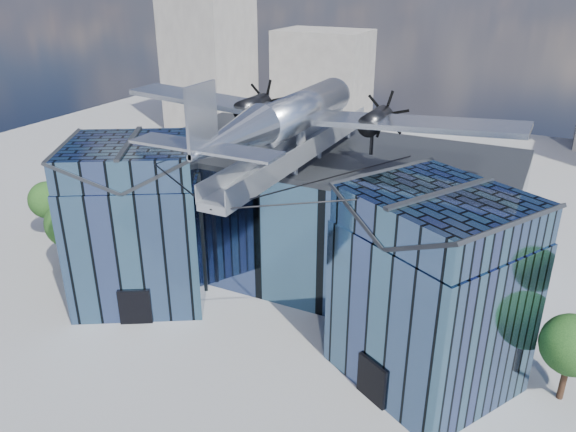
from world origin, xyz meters
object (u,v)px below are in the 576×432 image
at_px(tree_plaza_w, 70,224).
at_px(tree_side_w, 48,200).
at_px(museum, 311,218).
at_px(tree_plaza_e, 572,345).

bearing_deg(tree_plaza_w, tree_side_w, 150.83).
distance_m(museum, tree_plaza_e, 19.03).
bearing_deg(tree_plaza_w, tree_plaza_e, 1.64).
relative_size(tree_plaza_w, tree_plaza_e, 1.13).
relative_size(museum, tree_plaza_e, 6.11).
xyz_separation_m(tree_plaza_w, tree_side_w, (-6.73, 3.76, -0.56)).
distance_m(tree_plaza_w, tree_side_w, 7.73).
xyz_separation_m(museum, tree_plaza_w, (-17.88, -6.48, -1.43)).
xyz_separation_m(museum, tree_side_w, (-24.61, -2.72, -1.99)).
bearing_deg(tree_plaza_e, museum, 163.29).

